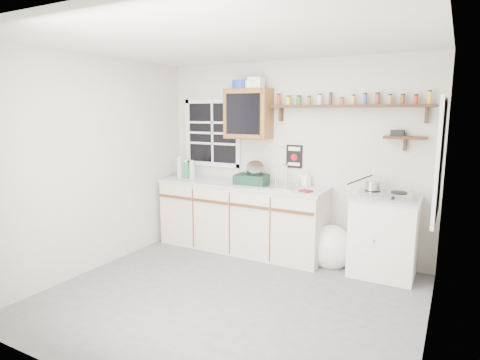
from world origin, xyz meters
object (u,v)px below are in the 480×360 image
object	(u,v)px
dish_rack	(253,176)
hotplate	(385,195)
right_cabinet	(384,237)
upper_cabinet	(248,114)
spice_shelf	(346,105)
main_cabinet	(241,216)

from	to	relation	value
dish_rack	hotplate	xyz separation A→B (m)	(1.66, -0.01, -0.07)
right_cabinet	dish_rack	bearing A→B (deg)	-179.76
dish_rack	upper_cabinet	bearing A→B (deg)	130.06
right_cabinet	spice_shelf	size ratio (longest dim) A/B	0.48
upper_cabinet	spice_shelf	size ratio (longest dim) A/B	0.34
dish_rack	spice_shelf	bearing A→B (deg)	3.65
right_cabinet	upper_cabinet	world-z (taller)	upper_cabinet
main_cabinet	dish_rack	xyz separation A→B (m)	(0.17, 0.02, 0.56)
main_cabinet	spice_shelf	world-z (taller)	spice_shelf
right_cabinet	hotplate	distance (m)	0.49
upper_cabinet	hotplate	world-z (taller)	upper_cabinet
upper_cabinet	dish_rack	world-z (taller)	upper_cabinet
right_cabinet	spice_shelf	distance (m)	1.58
dish_rack	hotplate	size ratio (longest dim) A/B	0.74
right_cabinet	main_cabinet	bearing A→B (deg)	-179.21
main_cabinet	spice_shelf	xyz separation A→B (m)	(1.30, 0.21, 1.47)
main_cabinet	upper_cabinet	world-z (taller)	upper_cabinet
main_cabinet	hotplate	bearing A→B (deg)	0.17
main_cabinet	spice_shelf	distance (m)	1.97
hotplate	spice_shelf	bearing A→B (deg)	152.32
spice_shelf	dish_rack	bearing A→B (deg)	-170.27
main_cabinet	right_cabinet	xyz separation A→B (m)	(1.83, 0.03, -0.01)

